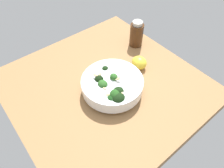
% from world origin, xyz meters
% --- Properties ---
extents(ground_plane, '(0.69, 0.69, 0.05)m').
position_xyz_m(ground_plane, '(0.00, 0.00, -0.02)').
color(ground_plane, '#996D42').
extents(bowl_of_broccoli, '(0.22, 0.22, 0.09)m').
position_xyz_m(bowl_of_broccoli, '(0.05, -0.00, 0.04)').
color(bowl_of_broccoli, white).
rests_on(bowl_of_broccoli, ground_plane).
extents(lemon_wedge, '(0.07, 0.06, 0.05)m').
position_xyz_m(lemon_wedge, '(0.02, 0.16, 0.03)').
color(lemon_wedge, yellow).
rests_on(lemon_wedge, ground_plane).
extents(bottle_tall, '(0.06, 0.06, 0.12)m').
position_xyz_m(bottle_tall, '(-0.10, 0.26, 0.06)').
color(bottle_tall, '#472814').
rests_on(bottle_tall, ground_plane).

